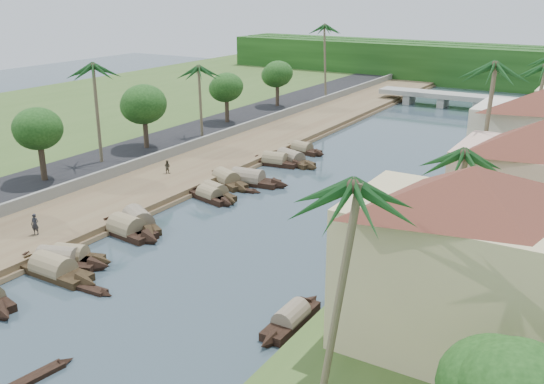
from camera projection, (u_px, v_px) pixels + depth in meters
The scene contains 41 objects.
ground at pixel (200, 271), 44.34m from camera, with size 220.00×220.00×0.00m, color #32424B.
left_bank at pixel (196, 167), 68.24m from camera, with size 10.00×180.00×0.80m, color brown.
right_bank at pixel (525, 225), 51.06m from camera, with size 16.00×180.00×1.20m, color #375321.
road at pixel (139, 154), 72.29m from camera, with size 8.00×180.00×1.40m, color black.
retaining_wall at pixel (166, 154), 69.98m from camera, with size 0.40×180.00×1.10m, color gray.
treeline at pixel (498, 67), 124.05m from camera, with size 120.00×14.00×8.00m.
bridge at pixel (461, 98), 102.11m from camera, with size 28.00×4.00×2.40m.
building_near at pixel (464, 259), 31.37m from camera, with size 14.85×14.85×10.20m.
building_mid at pixel (535, 184), 43.92m from camera, with size 14.11×14.11×9.70m.
sampan_2 at pixel (53, 270), 43.53m from camera, with size 8.84×2.06×2.32m.
sampan_3 at pixel (58, 261), 44.89m from camera, with size 8.41×4.54×2.24m.
sampan_4 at pixel (71, 257), 45.58m from camera, with size 7.05×3.61×2.01m.
sampan_5 at pixel (127, 230), 50.67m from camera, with size 8.07×2.83×2.49m.
sampan_6 at pixel (138, 222), 52.32m from camera, with size 8.20×5.65×2.45m.
sampan_7 at pixel (209, 196), 58.85m from camera, with size 6.97×2.98×1.87m.
sampan_8 at pixel (214, 193), 59.55m from camera, with size 7.19×3.63×2.18m.
sampan_9 at pixel (248, 180), 63.72m from camera, with size 9.73×3.07×2.39m.
sampan_10 at pixel (226, 180), 63.56m from camera, with size 8.18×4.98×2.26m.
sampan_11 at pixel (275, 161), 70.32m from camera, with size 7.86×2.65×2.22m.
sampan_12 at pixel (290, 159), 71.22m from camera, with size 9.49×4.80×2.24m.
sampan_13 at pixel (302, 149), 75.46m from camera, with size 7.19×2.57×1.97m.
sampan_14 at pixel (291, 319), 37.16m from camera, with size 1.54×7.22×1.81m.
sampan_15 at pixel (370, 252), 46.38m from camera, with size 2.00×8.44×2.25m.
sampan_16 at pixel (441, 191), 60.16m from camera, with size 3.94×8.84×2.14m.
canoe_0 at pixel (30, 380), 31.90m from camera, with size 1.49×5.33×0.70m.
canoe_1 at pixel (85, 288), 41.58m from camera, with size 4.87×1.03×0.78m.
canoe_2 at pixel (238, 190), 61.54m from camera, with size 5.17×1.62×0.74m.
palm_0 at pixel (335, 187), 25.45m from camera, with size 3.20×3.20×12.35m.
palm_1 at pixel (453, 154), 37.91m from camera, with size 3.20×3.20×10.31m.
palm_2 at pixel (492, 68), 48.18m from camera, with size 3.20×3.20×14.23m.
palm_3 at pixel (537, 69), 62.43m from camera, with size 3.20×3.20×12.27m.
palm_5 at pixel (93, 68), 63.35m from camera, with size 3.20×3.20×12.04m.
palm_6 at pixel (199, 69), 75.45m from camera, with size 3.20×3.20×10.25m.
palm_7 at pixel (544, 59), 79.99m from camera, with size 3.20×3.20×11.10m.
palm_8 at pixel (327, 28), 100.15m from camera, with size 3.20×3.20×13.62m.
tree_2 at pixel (38, 130), 58.80m from camera, with size 4.72×4.72×7.12m.
tree_3 at pixel (144, 105), 70.87m from camera, with size 5.31×5.31×7.36m.
tree_4 at pixel (226, 88), 84.53m from camera, with size 4.56×4.56×6.74m.
tree_5 at pixel (277, 75), 95.82m from camera, with size 4.65×4.65×6.98m.
person_near at pixel (35, 224), 48.44m from camera, with size 0.64×0.42×1.75m, color black.
person_far at pixel (167, 167), 64.43m from camera, with size 0.69×0.54×1.41m, color #332F24.
Camera 1 is at (25.22, -31.61, 19.81)m, focal length 40.00 mm.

